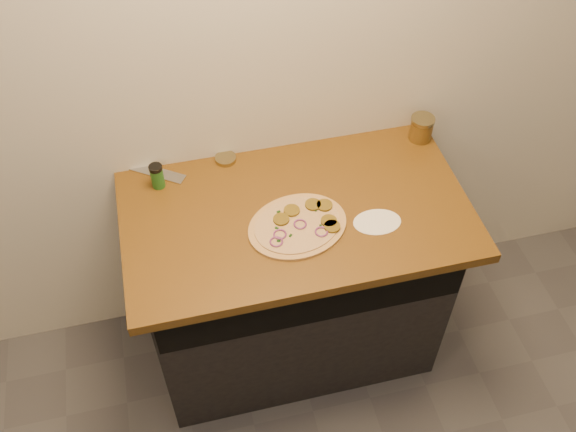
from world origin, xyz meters
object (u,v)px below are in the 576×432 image
object	(u,v)px
salsa_jar	(421,128)
spice_shaker	(157,176)
pizza	(299,225)
chefs_knife	(132,165)

from	to	relation	value
salsa_jar	spice_shaker	distance (m)	1.00
pizza	spice_shaker	distance (m)	0.53
salsa_jar	pizza	bearing A→B (deg)	-149.78
pizza	spice_shaker	bearing A→B (deg)	145.22
chefs_knife	spice_shaker	world-z (taller)	spice_shaker
pizza	spice_shaker	xyz separation A→B (m)	(-0.44, 0.30, 0.04)
pizza	salsa_jar	size ratio (longest dim) A/B	4.22
chefs_knife	salsa_jar	world-z (taller)	salsa_jar
pizza	chefs_knife	distance (m)	0.68
pizza	chefs_knife	xyz separation A→B (m)	(-0.52, 0.43, -0.00)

